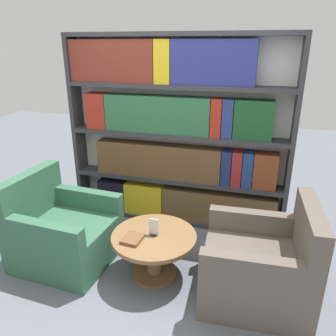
{
  "coord_description": "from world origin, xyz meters",
  "views": [
    {
      "loc": [
        0.96,
        -2.42,
        2.19
      ],
      "look_at": [
        0.08,
        0.65,
        0.97
      ],
      "focal_mm": 35.0,
      "sensor_mm": 36.0,
      "label": 1
    }
  ],
  "objects": [
    {
      "name": "armchair_left",
      "position": [
        -0.94,
        0.14,
        0.32
      ],
      "size": [
        0.99,
        0.92,
        0.95
      ],
      "rotation": [
        0.0,
        0.0,
        1.51
      ],
      "color": "#336047",
      "rests_on": "ground_plane"
    },
    {
      "name": "coffee_table",
      "position": [
        0.08,
        0.16,
        0.33
      ],
      "size": [
        0.83,
        0.83,
        0.46
      ],
      "color": "brown",
      "rests_on": "ground_plane"
    },
    {
      "name": "armchair_right",
      "position": [
        1.09,
        0.14,
        0.32
      ],
      "size": [
        0.97,
        0.91,
        0.95
      ],
      "rotation": [
        0.0,
        0.0,
        -1.52
      ],
      "color": "brown",
      "rests_on": "ground_plane"
    },
    {
      "name": "table_sign",
      "position": [
        0.08,
        0.16,
        0.53
      ],
      "size": [
        0.09,
        0.06,
        0.18
      ],
      "color": "black",
      "rests_on": "coffee_table"
    },
    {
      "name": "bookshelf",
      "position": [
        -0.01,
        1.31,
        1.14
      ],
      "size": [
        2.69,
        0.3,
        2.31
      ],
      "color": "silver",
      "rests_on": "ground_plane"
    },
    {
      "name": "stray_book",
      "position": [
        -0.09,
        0.02,
        0.47
      ],
      "size": [
        0.19,
        0.22,
        0.03
      ],
      "color": "brown",
      "rests_on": "coffee_table"
    },
    {
      "name": "ground_plane",
      "position": [
        0.0,
        0.0,
        0.0
      ],
      "size": [
        14.0,
        14.0,
        0.0
      ],
      "primitive_type": "plane",
      "color": "slate"
    }
  ]
}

